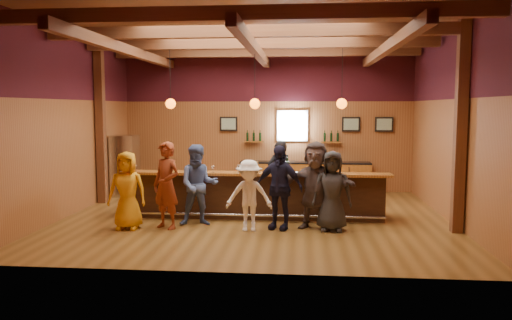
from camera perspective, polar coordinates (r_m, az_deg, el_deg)
The scene contains 27 objects.
room at distance 11.74m, azimuth -0.11°, elevation 8.96°, with size 9.04×9.00×4.52m.
bar_counter at distance 11.99m, azimuth 0.01°, elevation -4.01°, with size 6.30×1.07×1.11m.
back_bar_cabinet at distance 15.48m, azimuth 5.59°, elevation -1.94°, with size 4.00×0.52×0.95m.
window at distance 15.57m, azimuth 4.17°, elevation 3.93°, with size 0.95×0.09×0.95m.
framed_pictures at distance 15.57m, azimuth 7.37°, elevation 4.08°, with size 5.35×0.05×0.45m.
wine_shelves at distance 15.53m, azimuth 4.16°, elevation 2.34°, with size 3.00×0.18×0.30m.
pendant_lights at distance 11.66m, azimuth -0.14°, elevation 6.49°, with size 4.24×0.24×1.37m.
stainless_fridge at distance 15.23m, azimuth -14.73°, elevation -0.64°, with size 0.70×0.70×1.80m, color silver.
customer_orange at distance 11.06m, azimuth -14.51°, elevation -3.39°, with size 0.82×0.53×1.68m, color orange.
customer_redvest at distance 10.93m, azimuth -10.20°, elevation -2.87°, with size 0.69×0.45×1.88m, color maroon.
customer_denim at distance 11.13m, azimuth -6.58°, elevation -2.86°, with size 0.88×0.68×1.80m, color #4B6197.
customer_white at distance 10.56m, azimuth -0.80°, elevation -4.09°, with size 0.98×0.56×1.52m, color white.
customer_navy at distance 10.71m, azimuth 2.63°, elevation -3.14°, with size 1.06×0.44×1.81m, color black.
customer_brown at distance 10.81m, azimuth 6.79°, elevation -2.88°, with size 1.76×0.56×1.90m, color #554644.
customer_dark at distance 10.67m, azimuth 8.68°, elevation -3.53°, with size 0.83×0.54×1.71m, color #292A2C.
bartender at distance 12.81m, azimuth 2.71°, elevation -1.73°, with size 0.65×0.42×1.77m, color black.
ice_bucket at distance 11.59m, azimuth -0.31°, elevation -0.79°, with size 0.23×0.23×0.25m, color brown.
bottle_a at distance 11.68m, azimuth 3.07°, elevation -0.72°, with size 0.07×0.07×0.34m.
bottle_b at distance 11.67m, azimuth 3.59°, elevation -0.73°, with size 0.07×0.07×0.34m.
glass_a at distance 12.13m, azimuth -13.66°, elevation -0.65°, with size 0.08×0.08×0.18m.
glass_b at distance 11.95m, azimuth -9.58°, elevation -0.61°, with size 0.09×0.09×0.20m.
glass_c at distance 11.86m, azimuth -7.70°, elevation -0.69°, with size 0.08×0.08×0.18m.
glass_d at distance 11.60m, azimuth -4.92°, elevation -0.84°, with size 0.07×0.07×0.17m.
glass_e at distance 11.60m, azimuth -2.01°, elevation -0.78°, with size 0.08×0.08×0.18m.
glass_f at distance 11.56m, azimuth 3.17°, elevation -0.78°, with size 0.08×0.08×0.19m.
glass_g at distance 11.54m, azimuth 6.96°, elevation -0.89°, with size 0.08×0.08×0.17m.
glass_h at distance 11.54m, azimuth 9.38°, elevation -0.88°, with size 0.08×0.08×0.18m.
Camera 1 is at (1.10, -11.61, 2.61)m, focal length 35.00 mm.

